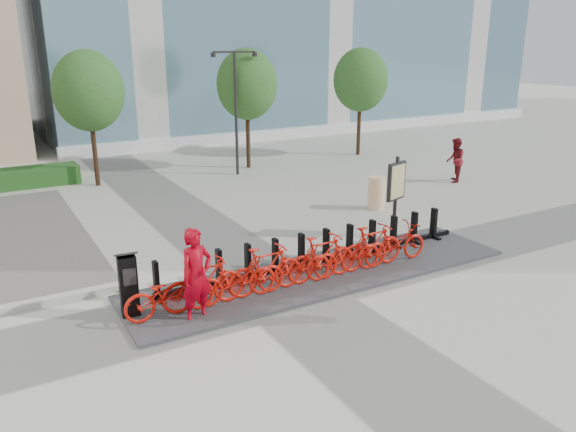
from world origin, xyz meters
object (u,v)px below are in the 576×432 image
kiosk (128,284)px  construction_barrel (377,193)px  bike_0 (170,293)px  map_sign (396,185)px  worker_red (197,276)px  pedestrian (455,160)px

kiosk → construction_barrel: bearing=27.8°
bike_0 → kiosk: size_ratio=1.35×
construction_barrel → kiosk: bearing=-158.1°
map_sign → construction_barrel: bearing=44.0°
kiosk → bike_0: bearing=-28.0°
bike_0 → map_sign: size_ratio=0.79×
bike_0 → worker_red: worker_red is taller
bike_0 → construction_barrel: construction_barrel is taller
pedestrian → map_sign: 7.54m
bike_0 → pedestrian: pedestrian is taller
construction_barrel → map_sign: map_sign is taller
bike_0 → worker_red: 0.69m
pedestrian → map_sign: bearing=-12.2°
pedestrian → construction_barrel: 5.24m
bike_0 → construction_barrel: 9.43m
kiosk → map_sign: 7.93m
construction_barrel → worker_red: bearing=-150.8°
worker_red → map_sign: (6.65, 1.96, 0.58)m
worker_red → pedestrian: worker_red is taller
bike_0 → kiosk: (-0.68, 0.46, 0.17)m
bike_0 → pedestrian: (13.50, 5.59, 0.31)m
kiosk → worker_red: worker_red is taller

